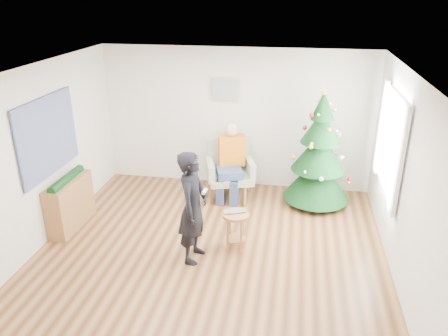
% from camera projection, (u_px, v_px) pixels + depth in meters
% --- Properties ---
extents(floor, '(5.00, 5.00, 0.00)m').
position_uv_depth(floor, '(210.00, 253.00, 6.31)').
color(floor, brown).
rests_on(floor, ground).
extents(ceiling, '(5.00, 5.00, 0.00)m').
position_uv_depth(ceiling, '(208.00, 73.00, 5.31)').
color(ceiling, white).
rests_on(ceiling, wall_back).
extents(wall_back, '(5.00, 0.00, 5.00)m').
position_uv_depth(wall_back, '(236.00, 119.00, 8.08)').
color(wall_back, silver).
rests_on(wall_back, floor).
extents(wall_front, '(5.00, 0.00, 5.00)m').
position_uv_depth(wall_front, '(147.00, 290.00, 3.54)').
color(wall_front, silver).
rests_on(wall_front, floor).
extents(wall_left, '(0.00, 5.00, 5.00)m').
position_uv_depth(wall_left, '(37.00, 159.00, 6.21)').
color(wall_left, silver).
rests_on(wall_left, floor).
extents(wall_right, '(0.00, 5.00, 5.00)m').
position_uv_depth(wall_right, '(406.00, 184.00, 5.42)').
color(wall_right, silver).
rests_on(wall_right, floor).
extents(window_panel, '(0.04, 1.30, 1.40)m').
position_uv_depth(window_panel, '(391.00, 143.00, 6.26)').
color(window_panel, white).
rests_on(window_panel, wall_right).
extents(curtains, '(0.05, 1.75, 1.50)m').
position_uv_depth(curtains, '(389.00, 142.00, 6.26)').
color(curtains, white).
rests_on(curtains, wall_right).
extents(christmas_tree, '(1.16, 1.16, 2.09)m').
position_uv_depth(christmas_tree, '(319.00, 153.00, 7.43)').
color(christmas_tree, '#3F2816').
rests_on(christmas_tree, floor).
extents(stool, '(0.39, 0.39, 0.59)m').
position_uv_depth(stool, '(236.00, 231.00, 6.31)').
color(stool, brown).
rests_on(stool, floor).
extents(laptop, '(0.37, 0.31, 0.03)m').
position_uv_depth(laptop, '(236.00, 213.00, 6.19)').
color(laptop, silver).
rests_on(laptop, stool).
extents(armchair, '(0.97, 0.94, 1.04)m').
position_uv_depth(armchair, '(230.00, 176.00, 7.91)').
color(armchair, gray).
rests_on(armchair, floor).
extents(seated_person, '(0.55, 0.72, 1.36)m').
position_uv_depth(seated_person, '(230.00, 161.00, 7.74)').
color(seated_person, navy).
rests_on(seated_person, armchair).
extents(standing_man, '(0.44, 0.62, 1.61)m').
position_uv_depth(standing_man, '(193.00, 207.00, 5.91)').
color(standing_man, black).
rests_on(standing_man, floor).
extents(game_controller, '(0.05, 0.13, 0.04)m').
position_uv_depth(game_controller, '(205.00, 191.00, 5.75)').
color(game_controller, white).
rests_on(game_controller, standing_man).
extents(console, '(0.33, 1.01, 0.80)m').
position_uv_depth(console, '(70.00, 204.00, 6.88)').
color(console, brown).
rests_on(console, floor).
extents(garland, '(0.14, 0.90, 0.14)m').
position_uv_depth(garland, '(66.00, 180.00, 6.72)').
color(garland, black).
rests_on(garland, console).
extents(tapestry, '(0.03, 1.50, 1.15)m').
position_uv_depth(tapestry, '(48.00, 136.00, 6.38)').
color(tapestry, black).
rests_on(tapestry, wall_left).
extents(framed_picture, '(0.52, 0.05, 0.42)m').
position_uv_depth(framed_picture, '(225.00, 89.00, 7.87)').
color(framed_picture, tan).
rests_on(framed_picture, wall_back).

